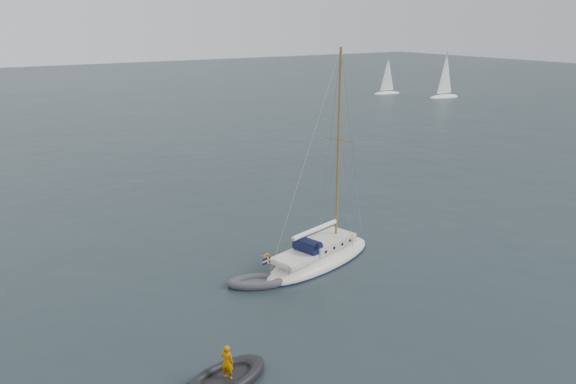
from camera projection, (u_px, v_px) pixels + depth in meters
ground at (303, 253)px, 31.87m from camera, size 300.00×300.00×0.00m
sailboat at (320, 247)px, 30.35m from camera, size 8.36×2.51×11.90m
dinghy at (257, 282)px, 27.93m from camera, size 2.98×1.35×0.43m
rib at (223, 379)px, 20.32m from camera, size 3.76×1.71×1.55m
distant_yacht_c at (445, 77)px, 93.84m from camera, size 6.09×3.25×8.07m
distant_yacht_b at (387, 77)px, 98.76m from camera, size 5.26×2.80×6.97m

